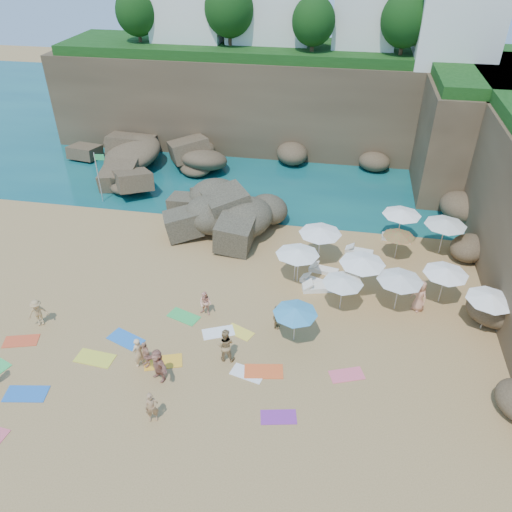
% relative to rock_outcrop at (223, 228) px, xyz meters
% --- Properties ---
extents(ground, '(120.00, 120.00, 0.00)m').
position_rel_rock_outcrop_xyz_m(ground, '(1.39, -8.90, 0.00)').
color(ground, tan).
rests_on(ground, ground).
extents(seawater, '(120.00, 120.00, 0.00)m').
position_rel_rock_outcrop_xyz_m(seawater, '(1.39, 21.10, 0.00)').
color(seawater, '#0C4751').
rests_on(seawater, ground).
extents(cliff_back, '(44.00, 8.00, 8.00)m').
position_rel_rock_outcrop_xyz_m(cliff_back, '(3.39, 16.10, 4.00)').
color(cliff_back, brown).
rests_on(cliff_back, ground).
extents(cliff_corner, '(10.00, 12.00, 8.00)m').
position_rel_rock_outcrop_xyz_m(cliff_corner, '(18.39, 11.10, 4.00)').
color(cliff_corner, brown).
rests_on(cliff_corner, ground).
extents(rock_promontory, '(12.00, 7.00, 2.00)m').
position_rel_rock_outcrop_xyz_m(rock_promontory, '(-9.61, 7.10, 0.00)').
color(rock_promontory, brown).
rests_on(rock_promontory, ground).
extents(clifftop_buildings, '(28.48, 9.48, 7.00)m').
position_rel_rock_outcrop_xyz_m(clifftop_buildings, '(4.35, 16.90, 11.24)').
color(clifftop_buildings, white).
rests_on(clifftop_buildings, cliff_back).
extents(clifftop_trees, '(35.60, 23.82, 4.40)m').
position_rel_rock_outcrop_xyz_m(clifftop_trees, '(6.17, 10.62, 11.26)').
color(clifftop_trees, '#11380F').
rests_on(clifftop_trees, ground).
extents(marina_masts, '(3.10, 0.10, 6.00)m').
position_rel_rock_outcrop_xyz_m(marina_masts, '(-15.11, 21.10, 3.00)').
color(marina_masts, white).
rests_on(marina_masts, ground).
extents(rock_outcrop, '(8.54, 7.29, 2.92)m').
position_rel_rock_outcrop_xyz_m(rock_outcrop, '(0.00, 0.00, 0.00)').
color(rock_outcrop, brown).
rests_on(rock_outcrop, ground).
extents(flag_pole, '(0.76, 0.14, 3.92)m').
position_rel_rock_outcrop_xyz_m(flag_pole, '(-9.70, 2.15, 2.50)').
color(flag_pole, silver).
rests_on(flag_pole, ground).
extents(parasol_0, '(2.41, 2.41, 2.28)m').
position_rel_rock_outcrop_xyz_m(parasol_0, '(5.73, -5.18, 2.09)').
color(parasol_0, silver).
rests_on(parasol_0, ground).
extents(parasol_1, '(2.50, 2.50, 2.36)m').
position_rel_rock_outcrop_xyz_m(parasol_1, '(11.79, 0.44, 2.17)').
color(parasol_1, silver).
rests_on(parasol_1, ground).
extents(parasol_2, '(2.60, 2.60, 2.46)m').
position_rel_rock_outcrop_xyz_m(parasol_2, '(14.35, -0.56, 2.26)').
color(parasol_2, silver).
rests_on(parasol_2, ground).
extents(parasol_3, '(2.42, 2.42, 2.29)m').
position_rel_rock_outcrop_xyz_m(parasol_3, '(13.75, -5.64, 2.10)').
color(parasol_3, silver).
rests_on(parasol_3, ground).
extents(parasol_4, '(2.45, 2.45, 2.32)m').
position_rel_rock_outcrop_xyz_m(parasol_4, '(11.27, -6.74, 2.13)').
color(parasol_4, silver).
rests_on(parasol_4, ground).
extents(parasol_5, '(2.33, 2.33, 2.20)m').
position_rel_rock_outcrop_xyz_m(parasol_5, '(5.55, -5.09, 2.02)').
color(parasol_5, silver).
rests_on(parasol_5, ground).
extents(parasol_6, '(1.98, 1.98, 1.87)m').
position_rel_rock_outcrop_xyz_m(parasol_6, '(11.55, -1.62, 1.72)').
color(parasol_6, silver).
rests_on(parasol_6, ground).
extents(parasol_7, '(2.61, 2.61, 2.47)m').
position_rel_rock_outcrop_xyz_m(parasol_7, '(6.79, -2.92, 2.26)').
color(parasol_7, silver).
rests_on(parasol_7, ground).
extents(parasol_8, '(2.57, 2.57, 2.43)m').
position_rel_rock_outcrop_xyz_m(parasol_8, '(9.30, -5.63, 2.23)').
color(parasol_8, silver).
rests_on(parasol_8, ground).
extents(parasol_9, '(2.21, 2.21, 2.09)m').
position_rel_rock_outcrop_xyz_m(parasol_9, '(8.32, -7.23, 1.92)').
color(parasol_9, silver).
rests_on(parasol_9, ground).
extents(parasol_10, '(2.24, 2.24, 2.12)m').
position_rel_rock_outcrop_xyz_m(parasol_10, '(6.11, -10.14, 1.94)').
color(parasol_10, silver).
rests_on(parasol_10, ground).
extents(parasol_11, '(2.40, 2.40, 2.27)m').
position_rel_rock_outcrop_xyz_m(parasol_11, '(15.65, -7.55, 2.09)').
color(parasol_11, silver).
rests_on(parasol_11, ground).
extents(lounger_0, '(1.90, 0.99, 0.28)m').
position_rel_rock_outcrop_xyz_m(lounger_0, '(9.33, -3.17, 0.14)').
color(lounger_0, silver).
rests_on(lounger_0, ground).
extents(lounger_1, '(1.82, 0.86, 0.27)m').
position_rel_rock_outcrop_xyz_m(lounger_1, '(9.31, -1.57, 0.14)').
color(lounger_1, white).
rests_on(lounger_1, ground).
extents(lounger_2, '(1.96, 0.79, 0.30)m').
position_rel_rock_outcrop_xyz_m(lounger_2, '(11.75, 0.53, 0.15)').
color(lounger_2, silver).
rests_on(lounger_2, ground).
extents(lounger_3, '(1.82, 0.90, 0.27)m').
position_rel_rock_outcrop_xyz_m(lounger_3, '(7.22, -3.99, 0.14)').
color(lounger_3, white).
rests_on(lounger_3, ground).
extents(lounger_4, '(1.84, 1.12, 0.27)m').
position_rel_rock_outcrop_xyz_m(lounger_4, '(6.80, -5.26, 0.14)').
color(lounger_4, white).
rests_on(lounger_4, ground).
extents(lounger_5, '(2.07, 1.11, 0.31)m').
position_rel_rock_outcrop_xyz_m(lounger_5, '(7.10, -5.78, 0.15)').
color(lounger_5, white).
rests_on(lounger_5, ground).
extents(towel_0, '(2.02, 1.24, 0.03)m').
position_rel_rock_outcrop_xyz_m(towel_0, '(-5.41, -15.75, 0.02)').
color(towel_0, blue).
rests_on(towel_0, ground).
extents(towel_2, '(2.00, 1.43, 0.03)m').
position_rel_rock_outcrop_xyz_m(towel_2, '(0.07, -12.79, 0.02)').
color(towel_2, yellow).
rests_on(towel_2, ground).
extents(towel_4, '(1.95, 1.09, 0.03)m').
position_rel_rock_outcrop_xyz_m(towel_4, '(-3.31, -13.15, 0.02)').
color(towel_4, yellow).
rests_on(towel_4, ground).
extents(towel_5, '(1.83, 1.41, 0.03)m').
position_rel_rock_outcrop_xyz_m(towel_5, '(2.20, -10.30, 0.01)').
color(towel_5, white).
rests_on(towel_5, ground).
extents(towel_6, '(1.67, 1.07, 0.03)m').
position_rel_rock_outcrop_xyz_m(towel_6, '(6.01, -14.98, 0.01)').
color(towel_6, purple).
rests_on(towel_6, ground).
extents(towel_7, '(1.87, 1.30, 0.03)m').
position_rel_rock_outcrop_xyz_m(towel_7, '(-7.53, -12.69, 0.02)').
color(towel_7, '#E34C28').
rests_on(towel_7, ground).
extents(towel_8, '(2.08, 1.54, 0.03)m').
position_rel_rock_outcrop_xyz_m(towel_8, '(-2.33, -11.63, 0.02)').
color(towel_8, blue).
rests_on(towel_8, ground).
extents(towel_9, '(1.77, 1.30, 0.03)m').
position_rel_rock_outcrop_xyz_m(towel_9, '(8.84, -12.05, 0.01)').
color(towel_9, '#F76077').
rests_on(towel_9, ground).
extents(towel_10, '(1.97, 1.22, 0.03)m').
position_rel_rock_outcrop_xyz_m(towel_10, '(4.95, -12.53, 0.02)').
color(towel_10, '#FF5F28').
rests_on(towel_10, ground).
extents(towel_11, '(1.89, 1.37, 0.03)m').
position_rel_rock_outcrop_xyz_m(towel_11, '(0.06, -9.42, 0.02)').
color(towel_11, green).
rests_on(towel_11, ground).
extents(towel_12, '(1.63, 1.25, 0.03)m').
position_rel_rock_outcrop_xyz_m(towel_12, '(3.27, -10.07, 0.01)').
color(towel_12, yellow).
rests_on(towel_12, ground).
extents(towel_13, '(1.71, 1.15, 0.03)m').
position_rel_rock_outcrop_xyz_m(towel_13, '(4.22, -12.78, 0.01)').
color(towel_13, white).
rests_on(towel_13, ground).
extents(person_stand_1, '(0.93, 0.74, 1.85)m').
position_rel_rock_outcrop_xyz_m(person_stand_1, '(3.00, -12.03, 0.93)').
color(person_stand_1, '#A38151').
rests_on(person_stand_1, ground).
extents(person_stand_2, '(1.06, 0.82, 1.53)m').
position_rel_rock_outcrop_xyz_m(person_stand_2, '(1.94, -1.04, 0.76)').
color(person_stand_2, tan).
rests_on(person_stand_2, ground).
extents(person_stand_3, '(0.40, 0.87, 1.46)m').
position_rel_rock_outcrop_xyz_m(person_stand_3, '(5.09, -9.38, 0.73)').
color(person_stand_3, olive).
rests_on(person_stand_3, ground).
extents(person_stand_4, '(0.99, 1.02, 1.89)m').
position_rel_rock_outcrop_xyz_m(person_stand_4, '(12.49, -6.55, 0.94)').
color(person_stand_4, tan).
rests_on(person_stand_4, ground).
extents(person_stand_5, '(1.55, 1.10, 1.64)m').
position_rel_rock_outcrop_xyz_m(person_stand_5, '(-1.78, 0.74, 0.82)').
color(person_stand_5, '#AD7656').
rests_on(person_stand_5, ground).
extents(person_stand_6, '(0.60, 0.71, 1.66)m').
position_rel_rock_outcrop_xyz_m(person_stand_6, '(-0.99, -13.14, 0.83)').
color(person_stand_6, '#EEBF87').
rests_on(person_stand_6, ground).
extents(person_lie_0, '(1.64, 1.87, 0.42)m').
position_rel_rock_outcrop_xyz_m(person_lie_0, '(-7.16, -11.35, 0.21)').
color(person_lie_0, tan).
rests_on(person_lie_0, ground).
extents(person_lie_1, '(1.60, 1.67, 0.36)m').
position_rel_rock_outcrop_xyz_m(person_lie_1, '(-0.62, -13.12, 0.18)').
color(person_lie_1, tan).
rests_on(person_lie_1, ground).
extents(person_lie_3, '(2.30, 2.34, 0.47)m').
position_rel_rock_outcrop_xyz_m(person_lie_3, '(0.25, -13.80, 0.23)').
color(person_lie_3, '#B4745E').
rests_on(person_lie_3, ground).
extents(person_lie_4, '(1.07, 1.64, 0.37)m').
position_rel_rock_outcrop_xyz_m(person_lie_4, '(0.76, -16.05, 0.18)').
color(person_lie_4, '#A67B53').
rests_on(person_lie_4, ground).
extents(person_lie_5, '(0.96, 1.55, 0.55)m').
position_rel_rock_outcrop_xyz_m(person_lie_5, '(1.21, -9.01, 0.27)').
color(person_lie_5, '#F6A98C').
rests_on(person_lie_5, ground).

